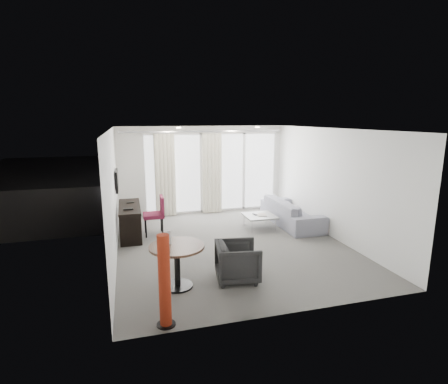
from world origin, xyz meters
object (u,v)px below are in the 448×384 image
object	(u,v)px
round_table	(177,266)
red_lamp	(165,281)
desk	(130,221)
rattan_chair_a	(223,189)
coffee_table	(260,222)
rattan_chair_b	(252,184)
desk_chair	(153,216)
sofa	(291,212)
tub_armchair	(238,261)

from	to	relation	value
round_table	red_lamp	bearing A→B (deg)	-106.42
desk	rattan_chair_a	bearing A→B (deg)	42.72
coffee_table	rattan_chair_b	distance (m)	4.07
desk_chair	round_table	size ratio (longest dim) A/B	1.04
round_table	rattan_chair_a	size ratio (longest dim) A/B	1.13
red_lamp	sofa	bearing A→B (deg)	45.48
sofa	coffee_table	bearing A→B (deg)	96.90
desk	round_table	world-z (taller)	desk
rattan_chair_a	desk	bearing A→B (deg)	-159.00
desk_chair	sofa	world-z (taller)	desk_chair
round_table	tub_armchair	world-z (taller)	round_table
rattan_chair_b	rattan_chair_a	bearing A→B (deg)	-167.64
desk	red_lamp	bearing A→B (deg)	-84.25
red_lamp	sofa	size ratio (longest dim) A/B	0.57
coffee_table	sofa	bearing A→B (deg)	6.90
desk_chair	red_lamp	world-z (taller)	red_lamp
desk_chair	coffee_table	world-z (taller)	desk_chair
red_lamp	coffee_table	xyz separation A→B (m)	(2.86, 3.77, -0.49)
rattan_chair_a	rattan_chair_b	world-z (taller)	rattan_chair_b
rattan_chair_a	rattan_chair_b	size ratio (longest dim) A/B	0.99
coffee_table	rattan_chair_b	xyz separation A→B (m)	(1.21, 3.88, 0.24)
desk_chair	rattan_chair_b	xyz separation A→B (m)	(3.92, 3.66, -0.07)
tub_armchair	rattan_chair_a	distance (m)	6.02
desk_chair	rattan_chair_a	distance (m)	3.92
tub_armchair	sofa	world-z (taller)	tub_armchair
desk	tub_armchair	world-z (taller)	desk
desk	tub_armchair	size ratio (longest dim) A/B	2.13
rattan_chair_a	desk_chair	bearing A→B (deg)	-152.78
round_table	coffee_table	distance (m)	3.69
desk	red_lamp	size ratio (longest dim) A/B	1.21
desk	tub_armchair	bearing A→B (deg)	-58.86
desk	desk_chair	bearing A→B (deg)	-6.67
rattan_chair_a	round_table	bearing A→B (deg)	-134.06
desk	red_lamp	xyz separation A→B (m)	(0.41, -4.04, 0.29)
sofa	rattan_chair_a	xyz separation A→B (m)	(-1.09, 3.05, 0.08)
sofa	rattan_chair_a	size ratio (longest dim) A/B	2.79
red_lamp	rattan_chair_a	xyz separation A→B (m)	(2.72, 6.94, -0.25)
round_table	sofa	world-z (taller)	round_table
desk_chair	coffee_table	distance (m)	2.73
tub_armchair	rattan_chair_b	size ratio (longest dim) A/B	0.90
coffee_table	rattan_chair_b	size ratio (longest dim) A/B	0.93
rattan_chair_b	tub_armchair	bearing A→B (deg)	-127.57
desk_chair	tub_armchair	distance (m)	3.17
round_table	rattan_chair_a	bearing A→B (deg)	67.65
rattan_chair_b	desk	bearing A→B (deg)	-156.60
desk_chair	round_table	bearing A→B (deg)	-86.23
rattan_chair_a	rattan_chair_b	xyz separation A→B (m)	(1.34, 0.71, 0.00)
desk_chair	sofa	distance (m)	3.67
red_lamp	rattan_chair_b	distance (m)	8.66
desk_chair	tub_armchair	xyz separation A→B (m)	(1.24, -2.91, -0.14)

